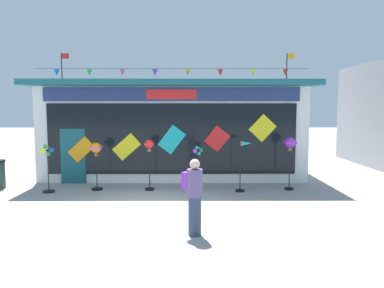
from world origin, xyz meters
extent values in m
plane|color=#9E9B99|center=(0.00, 0.00, 0.00)|extent=(80.00, 80.00, 0.00)
cube|color=silver|center=(0.55, 5.93, 1.77)|extent=(10.01, 4.93, 3.53)
cube|color=#195660|center=(0.55, 5.45, 3.63)|extent=(10.41, 5.89, 0.20)
cube|color=navy|center=(0.55, 3.42, 3.24)|extent=(9.21, 0.08, 0.49)
cube|color=red|center=(0.55, 3.39, 3.24)|extent=(1.80, 0.04, 0.34)
cube|color=black|center=(0.55, 3.43, 1.63)|extent=(9.01, 0.06, 2.56)
cube|color=#195660|center=(-3.05, 3.43, 1.00)|extent=(0.90, 0.07, 2.00)
cube|color=orange|center=(-2.73, 3.37, 1.26)|extent=(1.00, 0.03, 0.97)
cube|color=yellow|center=(-1.09, 3.37, 1.35)|extent=(1.05, 0.03, 1.02)
cube|color=#19B7BC|center=(0.55, 3.37, 1.61)|extent=(1.03, 0.03, 1.09)
cube|color=red|center=(2.19, 3.37, 1.64)|extent=(0.96, 0.03, 0.98)
cube|color=yellow|center=(3.84, 3.37, 2.03)|extent=(1.02, 0.03, 1.02)
cylinder|color=black|center=(0.55, 3.24, 4.14)|extent=(9.61, 0.01, 0.01)
cone|color=blue|center=(-3.48, 3.24, 4.00)|extent=(0.20, 0.20, 0.22)
cone|color=green|center=(-2.33, 3.24, 4.00)|extent=(0.20, 0.20, 0.22)
cone|color=#EA4CA3|center=(-1.18, 3.24, 4.00)|extent=(0.20, 0.20, 0.22)
cone|color=purple|center=(-0.02, 3.24, 4.00)|extent=(0.20, 0.20, 0.22)
cone|color=orange|center=(1.13, 3.24, 4.00)|extent=(0.20, 0.20, 0.22)
cone|color=red|center=(2.28, 3.24, 4.00)|extent=(0.20, 0.20, 0.22)
cone|color=yellow|center=(3.43, 3.24, 4.00)|extent=(0.20, 0.20, 0.22)
cone|color=red|center=(4.58, 3.24, 4.00)|extent=(0.20, 0.20, 0.22)
cylinder|color=black|center=(-4.20, 5.93, 4.39)|extent=(0.04, 0.04, 1.31)
cube|color=red|center=(-4.04, 5.93, 4.92)|extent=(0.32, 0.02, 0.22)
cylinder|color=black|center=(5.31, 5.93, 4.39)|extent=(0.04, 0.04, 1.31)
cube|color=orange|center=(5.47, 5.93, 4.92)|extent=(0.32, 0.02, 0.22)
cylinder|color=black|center=(-3.43, 1.98, 0.03)|extent=(0.37, 0.37, 0.06)
cylinder|color=black|center=(-3.43, 1.98, 0.70)|extent=(0.03, 0.03, 1.39)
cylinder|color=black|center=(-3.43, 1.94, 1.39)|extent=(0.06, 0.04, 0.06)
cone|color=blue|center=(-3.32, 1.94, 1.39)|extent=(0.16, 0.17, 0.16)
cone|color=green|center=(-3.43, 1.94, 1.50)|extent=(0.17, 0.16, 0.16)
cone|color=yellow|center=(-3.54, 1.94, 1.39)|extent=(0.16, 0.17, 0.16)
cone|color=green|center=(-3.43, 1.94, 1.28)|extent=(0.17, 0.16, 0.16)
cylinder|color=black|center=(-1.93, 2.33, 0.03)|extent=(0.38, 0.38, 0.06)
cylinder|color=black|center=(-1.93, 2.33, 0.63)|extent=(0.03, 0.03, 1.26)
sphere|color=orange|center=(-1.93, 2.33, 1.43)|extent=(0.35, 0.35, 0.35)
cube|color=#EA4CA3|center=(-1.93, 2.33, 1.43)|extent=(0.36, 0.36, 0.08)
cube|color=brown|center=(-1.93, 2.33, 1.20)|extent=(0.10, 0.10, 0.10)
cylinder|color=black|center=(-0.15, 2.29, 0.03)|extent=(0.32, 0.32, 0.06)
cylinder|color=black|center=(-0.15, 2.29, 0.71)|extent=(0.03, 0.03, 1.41)
sphere|color=red|center=(-0.15, 2.29, 1.56)|extent=(0.30, 0.30, 0.30)
cube|color=red|center=(-0.15, 2.29, 1.56)|extent=(0.31, 0.31, 0.07)
cube|color=brown|center=(-0.15, 2.29, 1.35)|extent=(0.10, 0.10, 0.10)
cylinder|color=black|center=(1.48, 2.32, 0.03)|extent=(0.30, 0.30, 0.06)
cylinder|color=black|center=(1.48, 2.32, 0.67)|extent=(0.03, 0.03, 1.34)
cylinder|color=black|center=(1.48, 2.28, 1.34)|extent=(0.06, 0.04, 0.06)
cone|color=green|center=(1.58, 2.28, 1.34)|extent=(0.14, 0.15, 0.14)
cone|color=#19B7BC|center=(1.48, 2.28, 1.44)|extent=(0.15, 0.14, 0.14)
cone|color=purple|center=(1.38, 2.28, 1.34)|extent=(0.14, 0.15, 0.14)
cone|color=#19B7BC|center=(1.48, 2.28, 1.24)|extent=(0.15, 0.14, 0.14)
cylinder|color=black|center=(2.86, 2.04, 0.03)|extent=(0.30, 0.30, 0.06)
cylinder|color=black|center=(2.86, 2.04, 0.80)|extent=(0.03, 0.03, 1.60)
cone|color=#19B7BC|center=(3.05, 2.04, 1.60)|extent=(0.41, 0.26, 0.16)
cylinder|color=red|center=(2.86, 2.04, 1.60)|extent=(0.03, 0.16, 0.16)
cylinder|color=black|center=(4.57, 2.33, 0.03)|extent=(0.30, 0.30, 0.06)
cylinder|color=black|center=(4.57, 2.33, 0.71)|extent=(0.03, 0.03, 1.43)
sphere|color=purple|center=(4.57, 2.33, 1.61)|extent=(0.36, 0.36, 0.36)
cube|color=purple|center=(4.57, 2.33, 1.61)|extent=(0.37, 0.37, 0.08)
cube|color=brown|center=(4.57, 2.33, 1.37)|extent=(0.10, 0.10, 0.10)
cylinder|color=#333D56|center=(1.31, -2.17, 0.43)|extent=(0.28, 0.28, 0.86)
cylinder|color=#604C7F|center=(1.31, -2.17, 1.16)|extent=(0.34, 0.34, 0.60)
sphere|color=beige|center=(1.31, -2.17, 1.57)|extent=(0.22, 0.22, 0.22)
cube|color=purple|center=(1.16, -2.04, 1.19)|extent=(0.29, 0.30, 0.38)
camera|label=1|loc=(1.21, -10.13, 2.80)|focal=35.05mm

